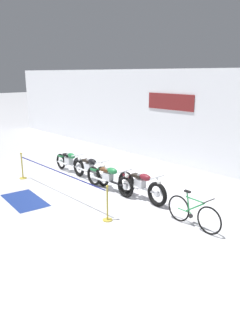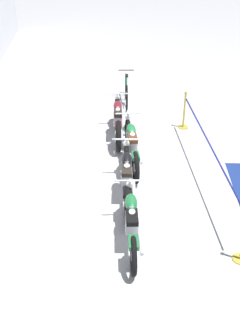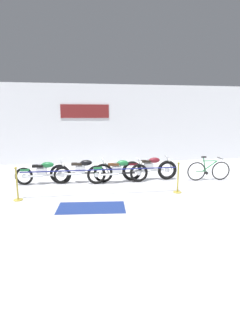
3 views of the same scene
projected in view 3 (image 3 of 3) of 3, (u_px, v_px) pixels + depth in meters
The scene contains 10 objects.
ground_plane at pixel (100, 187), 9.63m from camera, with size 120.00×120.00×0.00m, color silver.
back_wall at pixel (92, 124), 14.17m from camera, with size 28.00×0.29×4.20m.
motorcycle_green_0 at pixel (43, 172), 9.90m from camera, with size 2.09×0.62×0.91m.
motorcycle_black_1 at pixel (82, 171), 10.10m from camera, with size 2.42×0.62×0.95m.
motorcycle_green_2 at pixel (118, 171), 10.10m from camera, with size 2.40×0.62×0.94m.
motorcycle_maroon_3 at pixel (150, 168), 10.55m from camera, with size 2.25×0.62×0.97m.
bicycle at pixel (209, 171), 10.54m from camera, with size 1.77×0.48×0.98m.
stanchion_far_left at pixel (66, 178), 8.23m from camera, with size 5.23×0.28×1.05m.
stanchion_mid_left at pixel (178, 182), 8.87m from camera, with size 0.28×0.28×1.05m.
floor_banner at pixel (91, 208), 7.47m from camera, with size 1.92×1.01×0.01m, color navy.
Camera 3 is at (-0.77, -9.29, 2.60)m, focal length 28.00 mm.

